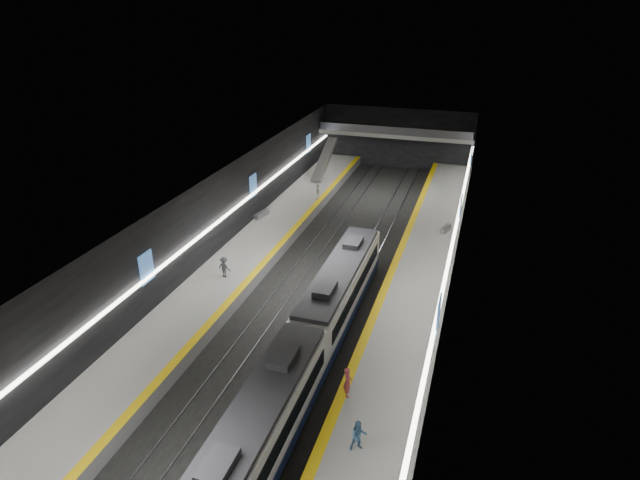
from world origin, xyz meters
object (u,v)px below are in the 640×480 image
(passenger_left_b, at_px, (224,267))
(passenger_right_b, at_px, (359,436))
(passenger_right_a, at_px, (347,382))
(passenger_left_a, at_px, (318,192))
(bench_left_far, at_px, (262,214))
(train, at_px, (307,347))
(bench_right_far, at_px, (446,229))
(escalator, at_px, (325,160))

(passenger_left_b, bearing_deg, passenger_right_b, 146.64)
(passenger_right_a, height_order, passenger_left_a, passenger_right_a)
(passenger_right_a, relative_size, passenger_left_a, 1.08)
(passenger_right_b, bearing_deg, bench_left_far, 95.70)
(train, distance_m, passenger_left_a, 28.77)
(bench_right_far, distance_m, passenger_left_a, 15.04)
(bench_left_far, bearing_deg, train, -47.44)
(train, xyz_separation_m, passenger_right_a, (3.11, -2.08, -0.27))
(bench_left_far, relative_size, passenger_left_a, 1.17)
(passenger_left_a, xyz_separation_m, passenger_left_b, (-1.68, -19.18, 0.01))
(train, height_order, escalator, escalator)
(train, height_order, passenger_left_b, train)
(passenger_left_a, relative_size, passenger_left_b, 0.99)
(passenger_right_a, bearing_deg, escalator, -2.35)
(escalator, distance_m, passenger_left_b, 27.90)
(bench_right_far, relative_size, passenger_right_b, 1.03)
(passenger_right_a, bearing_deg, passenger_left_a, -0.50)
(train, bearing_deg, passenger_left_a, 106.38)
(train, bearing_deg, passenger_right_a, -33.72)
(bench_left_far, distance_m, passenger_left_b, 12.80)
(train, height_order, passenger_left_a, train)
(passenger_left_b, bearing_deg, escalator, -78.51)
(bench_left_far, xyz_separation_m, passenger_left_b, (2.21, -12.59, 0.62))
(train, xyz_separation_m, passenger_right_b, (4.64, -5.73, -0.33))
(train, relative_size, bench_right_far, 16.80)
(train, bearing_deg, bench_right_far, 74.94)
(passenger_right_b, distance_m, passenger_left_a, 35.69)
(escalator, distance_m, bench_right_far, 21.02)
(bench_left_far, xyz_separation_m, passenger_right_b, (16.64, -26.74, 0.62))
(bench_right_far, relative_size, passenger_left_a, 1.04)
(bench_right_far, bearing_deg, bench_left_far, -158.87)
(escalator, height_order, bench_left_far, escalator)
(escalator, bearing_deg, passenger_left_b, -89.58)
(bench_right_far, distance_m, passenger_right_a, 25.27)
(bench_right_far, bearing_deg, passenger_right_b, -78.18)
(bench_right_far, xyz_separation_m, passenger_right_a, (-3.08, -25.07, 0.71))
(bench_left_far, distance_m, passenger_right_b, 31.51)
(passenger_right_a, xyz_separation_m, passenger_left_a, (-11.22, 29.68, -0.07))
(escalator, xyz_separation_m, passenger_right_a, (13.11, -38.37, -0.98))
(bench_left_far, xyz_separation_m, passenger_left_a, (3.89, 6.59, 0.61))
(bench_left_far, distance_m, passenger_right_a, 27.60)
(bench_right_far, relative_size, passenger_right_a, 0.97)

